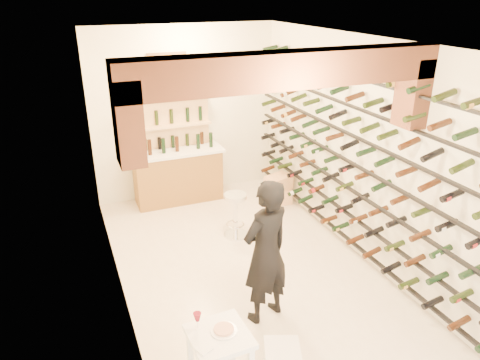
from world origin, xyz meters
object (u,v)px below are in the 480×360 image
(crate_lower, at_px, (278,196))
(chrome_barstool, at_px, (235,212))
(person, at_px, (266,252))
(wine_rack, at_px, (347,156))
(tasting_table, at_px, (219,346))
(back_counter, at_px, (178,174))

(crate_lower, bearing_deg, chrome_barstool, -144.92)
(chrome_barstool, bearing_deg, person, -101.38)
(wine_rack, distance_m, tasting_table, 3.40)
(back_counter, bearing_deg, wine_rack, -55.34)
(wine_rack, height_order, back_counter, wine_rack)
(person, distance_m, chrome_barstool, 2.06)
(tasting_table, bearing_deg, back_counter, 77.31)
(back_counter, distance_m, crate_lower, 1.93)
(person, bearing_deg, crate_lower, -137.58)
(tasting_table, bearing_deg, wine_rack, 33.56)
(tasting_table, xyz_separation_m, chrome_barstool, (1.32, 2.91, -0.22))
(person, bearing_deg, wine_rack, -168.34)
(tasting_table, distance_m, chrome_barstool, 3.21)
(crate_lower, bearing_deg, tasting_table, -123.87)
(chrome_barstool, distance_m, crate_lower, 1.50)
(wine_rack, relative_size, back_counter, 3.35)
(person, bearing_deg, chrome_barstool, -119.33)
(tasting_table, relative_size, person, 0.53)
(wine_rack, distance_m, person, 2.09)
(chrome_barstool, bearing_deg, back_counter, 106.64)
(back_counter, relative_size, person, 0.93)
(person, relative_size, chrome_barstool, 2.44)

